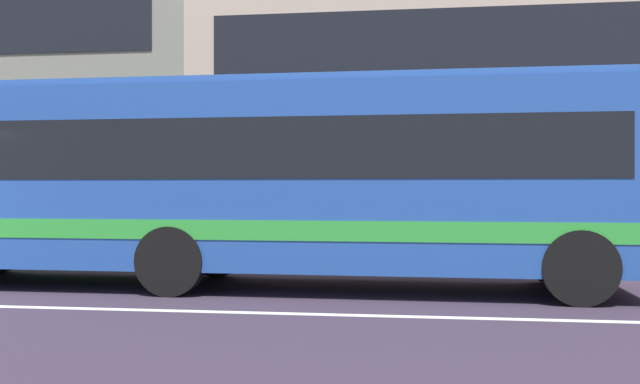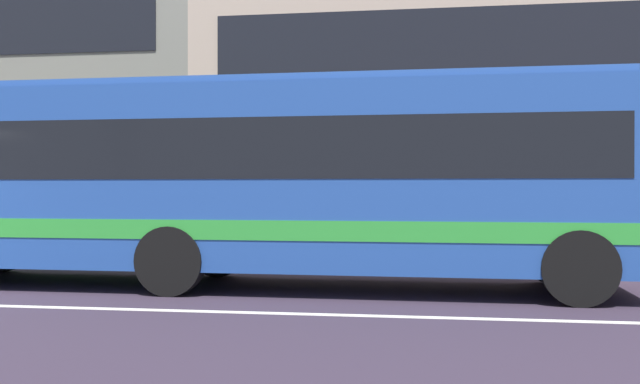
# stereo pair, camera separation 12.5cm
# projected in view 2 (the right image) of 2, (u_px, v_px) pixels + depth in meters

# --- Properties ---
(apartment_block_right) EXTENTS (22.12, 10.46, 9.37)m
(apartment_block_right) POSITION_uv_depth(u_px,v_px,m) (560.00, 93.00, 23.85)
(apartment_block_right) COLOR #C3AC97
(apartment_block_right) RESTS_ON ground_plane
(transit_bus) EXTENTS (11.80, 2.70, 3.16)m
(transit_bus) POSITION_uv_depth(u_px,v_px,m) (241.00, 175.00, 11.30)
(transit_bus) COLOR #234B9D
(transit_bus) RESTS_ON ground_plane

